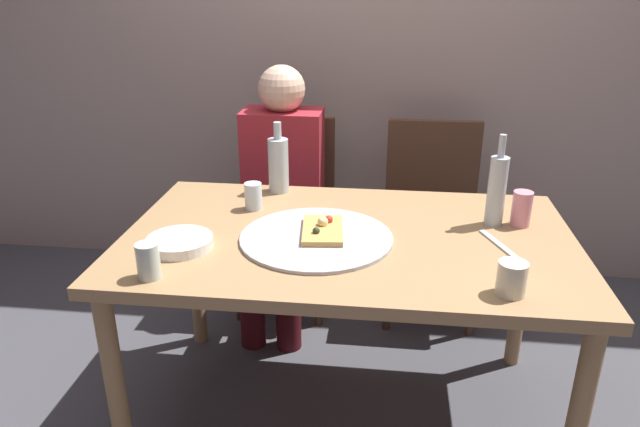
{
  "coord_description": "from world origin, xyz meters",
  "views": [
    {
      "loc": [
        0.11,
        -1.76,
        1.53
      ],
      "look_at": [
        -0.1,
        0.05,
        0.78
      ],
      "focal_mm": 32.73,
      "sensor_mm": 36.0,
      "label": 1
    }
  ],
  "objects": [
    {
      "name": "tumbler_far",
      "position": [
        0.46,
        -0.34,
        0.78
      ],
      "size": [
        0.08,
        0.08,
        0.09
      ],
      "primitive_type": "cylinder",
      "color": "beige",
      "rests_on": "dining_table"
    },
    {
      "name": "ground_plane",
      "position": [
        0.0,
        0.0,
        0.0
      ],
      "size": [
        8.0,
        8.0,
        0.0
      ],
      "primitive_type": "plane",
      "color": "#424247"
    },
    {
      "name": "wine_glass",
      "position": [
        -0.36,
        0.19,
        0.78
      ],
      "size": [
        0.06,
        0.06,
        0.1
      ],
      "primitive_type": "cylinder",
      "color": "silver",
      "rests_on": "dining_table"
    },
    {
      "name": "plate_stack",
      "position": [
        -0.52,
        -0.16,
        0.75
      ],
      "size": [
        0.21,
        0.21,
        0.03
      ],
      "primitive_type": "cylinder",
      "color": "white",
      "rests_on": "dining_table"
    },
    {
      "name": "tumbler_near",
      "position": [
        -0.54,
        -0.36,
        0.79
      ],
      "size": [
        0.07,
        0.07,
        0.1
      ],
      "primitive_type": "cylinder",
      "color": "#B7C6BC",
      "rests_on": "dining_table"
    },
    {
      "name": "wine_bottle",
      "position": [
        -0.3,
        0.38,
        0.85
      ],
      "size": [
        0.08,
        0.08,
        0.28
      ],
      "color": "#B2BCC1",
      "rests_on": "dining_table"
    },
    {
      "name": "soda_can",
      "position": [
        0.58,
        0.15,
        0.8
      ],
      "size": [
        0.07,
        0.07,
        0.12
      ],
      "primitive_type": "cylinder",
      "color": "pink",
      "rests_on": "dining_table"
    },
    {
      "name": "pizza_tray",
      "position": [
        -0.1,
        -0.05,
        0.74
      ],
      "size": [
        0.5,
        0.5,
        0.01
      ],
      "primitive_type": "cylinder",
      "color": "#ADADB2",
      "rests_on": "dining_table"
    },
    {
      "name": "chair_right",
      "position": [
        0.34,
        0.85,
        0.51
      ],
      "size": [
        0.44,
        0.44,
        0.9
      ],
      "rotation": [
        0.0,
        0.0,
        3.14
      ],
      "color": "#472D1E",
      "rests_on": "ground_plane"
    },
    {
      "name": "chair_left",
      "position": [
        -0.36,
        0.85,
        0.51
      ],
      "size": [
        0.44,
        0.44,
        0.9
      ],
      "rotation": [
        0.0,
        0.0,
        3.14
      ],
      "color": "#472D1E",
      "rests_on": "ground_plane"
    },
    {
      "name": "beer_bottle",
      "position": [
        0.49,
        0.14,
        0.86
      ],
      "size": [
        0.06,
        0.06,
        0.32
      ],
      "color": "#B2BCC1",
      "rests_on": "dining_table"
    },
    {
      "name": "back_wall",
      "position": [
        0.0,
        1.27,
        1.3
      ],
      "size": [
        6.0,
        0.1,
        2.6
      ],
      "primitive_type": "cube",
      "color": "gray",
      "rests_on": "ground_plane"
    },
    {
      "name": "table_knife",
      "position": [
        0.48,
        -0.03,
        0.74
      ],
      "size": [
        0.1,
        0.21,
        0.01
      ],
      "primitive_type": "cube",
      "rotation": [
        0.0,
        0.0,
        5.08
      ],
      "color": "#B7B7BC",
      "rests_on": "dining_table"
    },
    {
      "name": "pizza_slice_last",
      "position": [
        -0.08,
        -0.02,
        0.76
      ],
      "size": [
        0.15,
        0.23,
        0.05
      ],
      "color": "tan",
      "rests_on": "pizza_tray"
    },
    {
      "name": "dining_table",
      "position": [
        0.0,
        0.0,
        0.66
      ],
      "size": [
        1.48,
        0.9,
        0.73
      ],
      "color": "#99754C",
      "rests_on": "ground_plane"
    },
    {
      "name": "guest_in_sweater",
      "position": [
        -0.36,
        0.7,
        0.64
      ],
      "size": [
        0.36,
        0.56,
        1.17
      ],
      "rotation": [
        0.0,
        0.0,
        3.14
      ],
      "color": "maroon",
      "rests_on": "ground_plane"
    }
  ]
}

